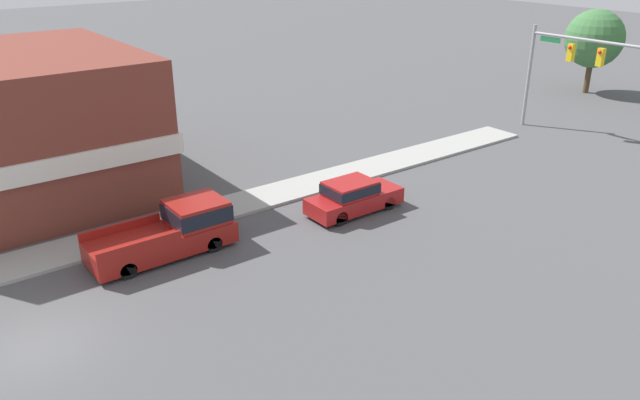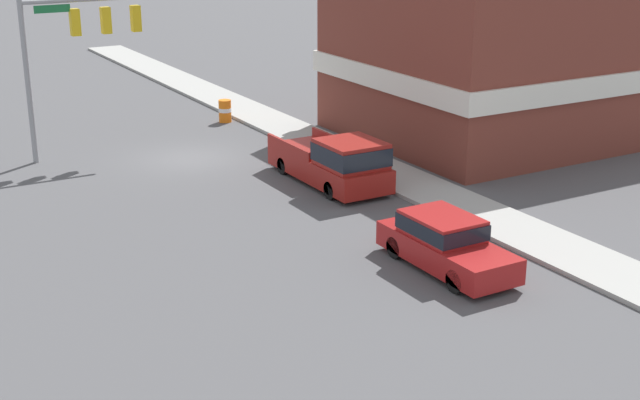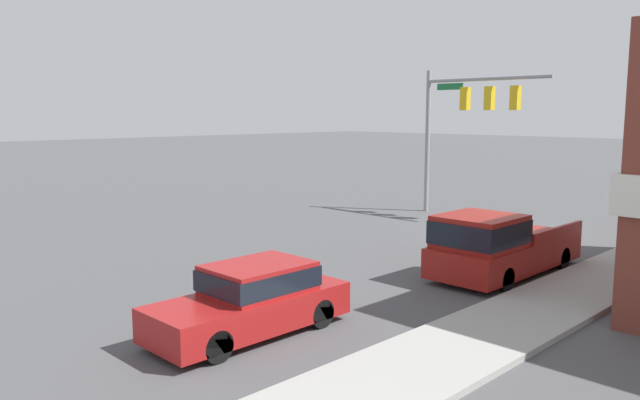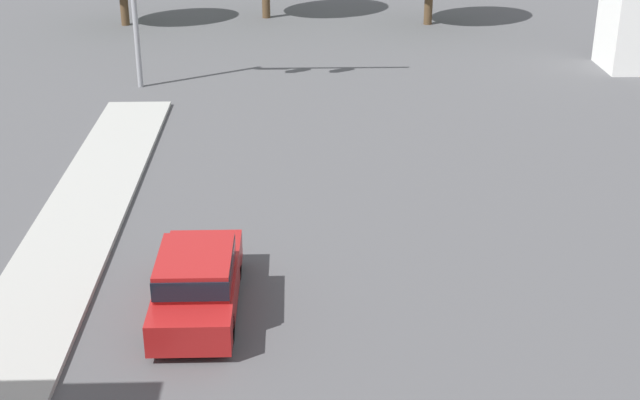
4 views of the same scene
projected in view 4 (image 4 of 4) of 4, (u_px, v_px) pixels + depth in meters
car_lead at (197, 280)px, 20.07m from camera, size 1.78×4.58×1.54m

